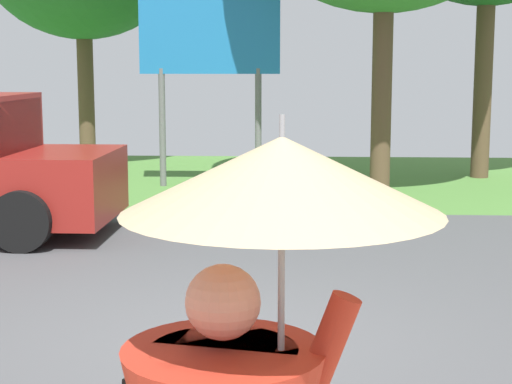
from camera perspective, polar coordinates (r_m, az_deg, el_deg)
ground_plane at (r=9.80m, az=-0.49°, el=-4.91°), size 40.00×22.00×0.20m
roadside_billboard at (r=15.46m, az=-3.22°, el=9.79°), size 2.60×0.12×3.50m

